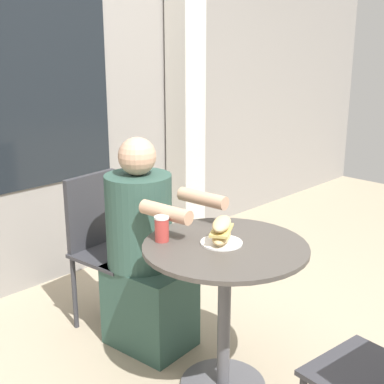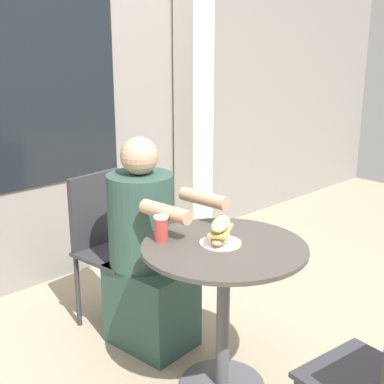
{
  "view_description": "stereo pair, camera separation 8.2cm",
  "coord_description": "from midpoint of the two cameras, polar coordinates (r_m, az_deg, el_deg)",
  "views": [
    {
      "loc": [
        -1.66,
        -1.42,
        1.61
      ],
      "look_at": [
        0.0,
        0.21,
        0.92
      ],
      "focal_mm": 50.0,
      "sensor_mm": 36.0,
      "label": 1
    },
    {
      "loc": [
        -1.61,
        -1.48,
        1.61
      ],
      "look_at": [
        0.0,
        0.21,
        0.92
      ],
      "focal_mm": 50.0,
      "sensor_mm": 36.0,
      "label": 2
    }
  ],
  "objects": [
    {
      "name": "cafe_table",
      "position": [
        2.44,
        4.37,
        -9.87
      ],
      "size": [
        0.74,
        0.74,
        0.72
      ],
      "color": "#47423D",
      "rests_on": "ground_plane"
    },
    {
      "name": "drink_cup",
      "position": [
        2.39,
        -2.34,
        -3.89
      ],
      "size": [
        0.07,
        0.07,
        0.12
      ],
      "color": "#B73D38",
      "rests_on": "cafe_table"
    },
    {
      "name": "lattice_pillar",
      "position": [
        4.11,
        0.76,
        10.64
      ],
      "size": [
        0.22,
        0.22,
        2.4
      ],
      "color": "beige",
      "rests_on": "ground_plane"
    },
    {
      "name": "storefront_wall",
      "position": [
        3.5,
        -16.08,
        12.35
      ],
      "size": [
        8.0,
        0.09,
        2.8
      ],
      "color": "gray",
      "rests_on": "ground_plane"
    },
    {
      "name": "diner_chair",
      "position": [
        3.06,
        -8.38,
        -4.63
      ],
      "size": [
        0.42,
        0.42,
        0.87
      ],
      "rotation": [
        0.0,
        0.0,
        3.24
      ],
      "color": "#333338",
      "rests_on": "ground_plane"
    },
    {
      "name": "sandwich_on_plate",
      "position": [
        2.36,
        4.1,
        -4.32
      ],
      "size": [
        0.2,
        0.19,
        0.12
      ],
      "rotation": [
        0.0,
        0.0,
        0.55
      ],
      "color": "white",
      "rests_on": "cafe_table"
    },
    {
      "name": "seated_diner",
      "position": [
        2.82,
        -4.0,
        -7.09
      ],
      "size": [
        0.39,
        0.63,
        1.13
      ],
      "rotation": [
        0.0,
        0.0,
        3.24
      ],
      "color": "#2D4C42",
      "rests_on": "ground_plane"
    }
  ]
}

